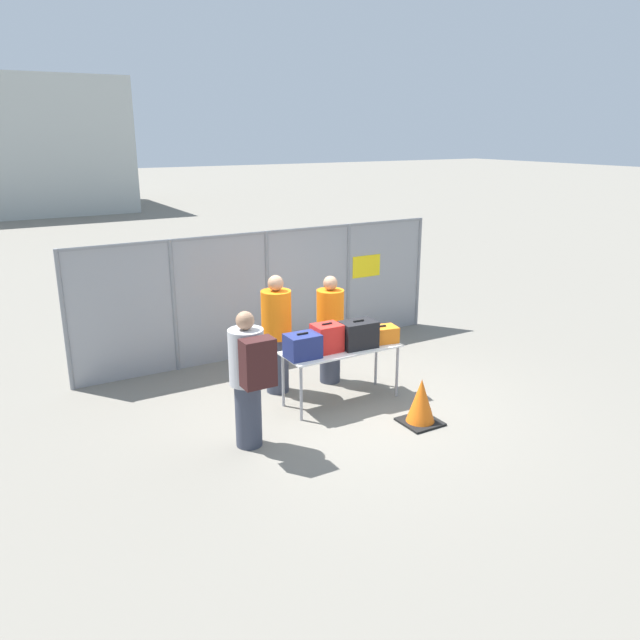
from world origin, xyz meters
TOP-DOWN VIEW (x-y plane):
  - ground_plane at (0.00, 0.00)m, footprint 120.00×120.00m
  - fence_section at (0.02, 2.43)m, footprint 6.56×0.07m
  - inspection_table at (-0.01, 0.05)m, footprint 1.69×0.64m
  - suitcase_navy at (-0.65, 0.01)m, footprint 0.45×0.35m
  - suitcase_red at (-0.24, 0.06)m, footprint 0.38×0.32m
  - suitcase_black at (0.22, -0.02)m, footprint 0.52×0.35m
  - suitcase_orange at (0.62, -0.00)m, footprint 0.52×0.36m
  - traveler_hooded at (-1.67, -0.54)m, footprint 0.42×0.65m
  - security_worker_near at (0.24, 0.77)m, footprint 0.41×0.41m
  - security_worker_far at (-0.62, 0.83)m, footprint 0.43×0.43m
  - utility_trailer at (0.68, 3.84)m, footprint 3.67×2.03m
  - traffic_cone at (0.52, -1.07)m, footprint 0.50×0.50m

SIDE VIEW (x-z plane):
  - ground_plane at x=0.00m, z-range 0.00..0.00m
  - traffic_cone at x=0.52m, z-range -0.02..0.60m
  - utility_trailer at x=0.68m, z-range 0.06..0.77m
  - inspection_table at x=-0.01m, z-range 0.32..1.12m
  - security_worker_near at x=0.24m, z-range 0.03..1.69m
  - security_worker_far at x=-0.62m, z-range 0.03..1.79m
  - suitcase_orange at x=0.62m, z-range 0.78..1.03m
  - traveler_hooded at x=-1.67m, z-range 0.09..1.79m
  - suitcase_navy at x=-0.65m, z-range 0.78..1.13m
  - suitcase_black at x=0.22m, z-range 0.78..1.18m
  - suitcase_red at x=-0.24m, z-range 0.78..1.19m
  - fence_section at x=0.02m, z-range 0.05..2.17m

